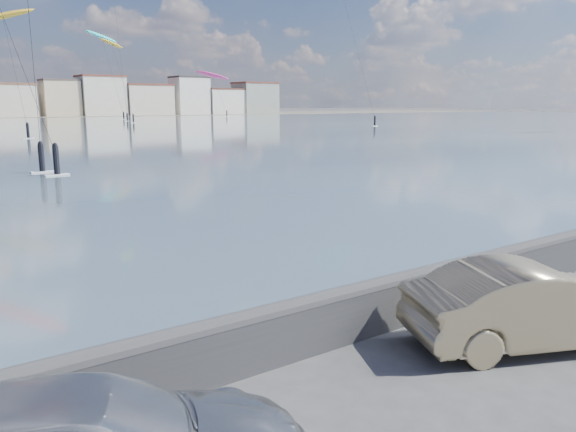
% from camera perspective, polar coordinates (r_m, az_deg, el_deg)
% --- Properties ---
extents(seawall, '(400.00, 0.36, 1.08)m').
position_cam_1_polar(seawall, '(9.69, -0.39, -11.38)').
color(seawall, '#28282B').
rests_on(seawall, ground).
extents(car_champagne, '(4.86, 3.32, 1.52)m').
position_cam_1_polar(car_champagne, '(11.17, 23.66, -8.25)').
color(car_champagne, tan).
rests_on(car_champagne, ground).
extents(kitesurfer_0, '(8.71, 14.80, 17.38)m').
position_cam_1_polar(kitesurfer_0, '(88.93, -27.00, 17.50)').
color(kitesurfer_0, '#BF8C19').
rests_on(kitesurfer_0, ground).
extents(kitesurfer_9, '(10.60, 15.26, 23.83)m').
position_cam_1_polar(kitesurfer_9, '(166.40, -18.41, 16.85)').
color(kitesurfer_9, '#19BFBF').
rests_on(kitesurfer_9, ground).
extents(kitesurfer_10, '(7.83, 19.29, 19.19)m').
position_cam_1_polar(kitesurfer_10, '(142.65, -17.43, 16.25)').
color(kitesurfer_10, '#BF8C19').
rests_on(kitesurfer_10, ground).
extents(kitesurfer_15, '(10.11, 10.84, 14.84)m').
position_cam_1_polar(kitesurfer_15, '(182.72, -7.72, 13.97)').
color(kitesurfer_15, '#E5338C').
rests_on(kitesurfer_15, ground).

